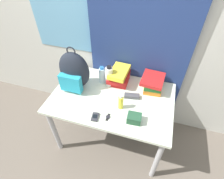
% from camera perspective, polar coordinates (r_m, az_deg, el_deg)
% --- Properties ---
extents(ground_plane, '(12.00, 12.00, 0.00)m').
position_cam_1_polar(ground_plane, '(2.14, -3.34, -23.21)').
color(ground_plane, '#665B51').
extents(wall_back, '(6.00, 0.06, 2.50)m').
position_cam_1_polar(wall_back, '(1.82, 4.54, 20.22)').
color(wall_back, beige).
rests_on(wall_back, ground_plane).
extents(curtain_blue, '(1.03, 0.04, 2.50)m').
position_cam_1_polar(curtain_blue, '(1.75, 9.30, 18.75)').
color(curtain_blue, navy).
rests_on(curtain_blue, ground_plane).
extents(desk, '(1.21, 0.78, 0.71)m').
position_cam_1_polar(desk, '(1.81, 0.00, -4.25)').
color(desk, silver).
rests_on(desk, ground_plane).
extents(backpack, '(0.32, 0.23, 0.46)m').
position_cam_1_polar(backpack, '(1.78, -12.29, 5.76)').
color(backpack, '#1E232D').
rests_on(backpack, desk).
extents(book_stack_left, '(0.22, 0.28, 0.17)m').
position_cam_1_polar(book_stack_left, '(1.86, 2.23, 4.42)').
color(book_stack_left, red).
rests_on(book_stack_left, desk).
extents(book_stack_center, '(0.24, 0.28, 0.14)m').
position_cam_1_polar(book_stack_center, '(1.83, 13.16, 1.99)').
color(book_stack_center, orange).
rests_on(book_stack_center, desk).
extents(water_bottle, '(0.06, 0.06, 0.20)m').
position_cam_1_polar(water_bottle, '(1.86, -3.27, 4.67)').
color(water_bottle, silver).
rests_on(water_bottle, desk).
extents(sports_bottle, '(0.07, 0.07, 0.24)m').
position_cam_1_polar(sports_bottle, '(1.80, -0.95, 4.29)').
color(sports_bottle, white).
rests_on(sports_bottle, desk).
extents(sunscreen_bottle, '(0.05, 0.05, 0.16)m').
position_cam_1_polar(sunscreen_bottle, '(1.60, 2.88, -4.15)').
color(sunscreen_bottle, yellow).
rests_on(sunscreen_bottle, desk).
extents(cell_phone, '(0.07, 0.10, 0.02)m').
position_cam_1_polar(cell_phone, '(1.58, -5.55, -8.88)').
color(cell_phone, '#2D2D33').
rests_on(cell_phone, desk).
extents(sunglasses_case, '(0.16, 0.08, 0.04)m').
position_cam_1_polar(sunglasses_case, '(1.74, 6.50, -2.14)').
color(sunglasses_case, '#47474C').
rests_on(sunglasses_case, desk).
extents(camera_pouch, '(0.13, 0.10, 0.07)m').
position_cam_1_polar(camera_pouch, '(1.54, 7.26, -9.31)').
color(camera_pouch, '#234C33').
rests_on(camera_pouch, desk).
extents(wristwatch, '(0.04, 0.08, 0.01)m').
position_cam_1_polar(wristwatch, '(1.58, -1.35, -8.97)').
color(wristwatch, black).
rests_on(wristwatch, desk).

